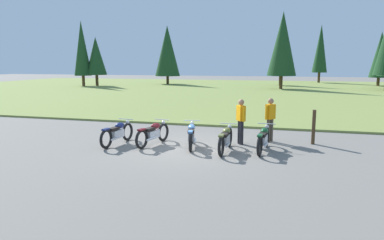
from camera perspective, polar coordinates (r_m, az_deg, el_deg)
ground_plane at (r=12.47m, az=-0.72°, el=-4.51°), size 140.00×140.00×0.00m
grass_moorland at (r=38.18m, az=10.09°, el=4.73°), size 80.00×44.00×0.10m
forest_treeline at (r=44.15m, az=13.75°, el=11.12°), size 41.72×18.19×9.13m
motorcycle_navy at (r=13.16m, az=-12.04°, el=-2.04°), size 0.62×2.10×0.88m
motorcycle_maroon at (r=12.87m, az=-6.35°, el=-2.14°), size 0.72×2.07×0.88m
motorcycle_sky_blue at (r=12.50m, az=-0.10°, el=-2.43°), size 0.74×2.07×0.88m
motorcycle_olive at (r=11.92m, az=5.51°, el=-3.04°), size 0.62×2.10×0.88m
motorcycle_british_green at (r=12.11m, az=11.57°, el=-3.00°), size 0.62×2.10×0.88m
rider_in_hivis_vest at (r=13.55m, az=12.63°, el=0.45°), size 0.39×0.47×1.67m
rider_with_back_turned at (r=12.95m, az=7.96°, el=0.19°), size 0.38×0.48×1.67m
trail_marker_post at (r=13.64m, az=19.21°, el=-1.09°), size 0.12×0.12×1.28m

